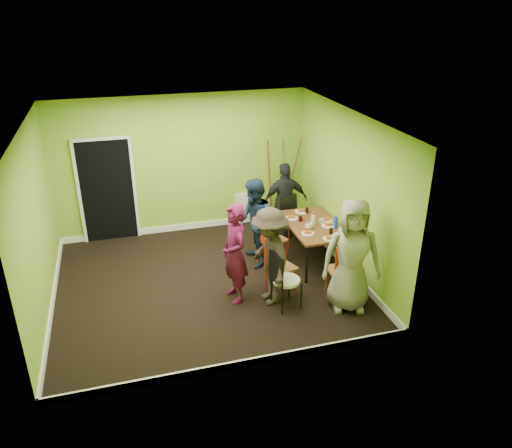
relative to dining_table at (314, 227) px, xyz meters
The scene contains 28 objects.
ground 2.14m from the dining_table, behind, with size 5.00×5.00×0.00m, color black.
room_walls 2.06m from the dining_table, behind, with size 5.04×4.54×2.82m.
dining_table is the anchor object (origin of this frame).
chair_left_far 0.84m from the dining_table, behind, with size 0.56×0.55×1.05m.
chair_left_near 1.31m from the dining_table, 138.24° to the right, with size 0.53×0.52×0.98m.
chair_back_end 0.96m from the dining_table, 99.08° to the left, with size 0.46×0.52×0.94m.
chair_front_end 1.31m from the dining_table, 90.49° to the right, with size 0.44×0.45×1.01m.
chair_bentwood 1.63m from the dining_table, 128.80° to the right, with size 0.46×0.45×0.98m.
easel 1.82m from the dining_table, 89.86° to the left, with size 0.76×0.71×1.89m.
plate_near_left 0.46m from the dining_table, 130.41° to the left, with size 0.23×0.23×0.01m, color white.
plate_near_right 0.42m from the dining_table, 126.60° to the right, with size 0.22×0.22×0.01m, color white.
plate_far_back 0.59m from the dining_table, 91.58° to the left, with size 0.25×0.25×0.01m, color white.
plate_far_front 0.63m from the dining_table, 87.69° to the right, with size 0.22×0.22×0.01m, color white.
plate_wall_back 0.30m from the dining_table, 16.32° to the left, with size 0.22×0.22×0.01m, color white.
plate_wall_front 0.27m from the dining_table, 31.93° to the right, with size 0.26×0.26×0.01m, color white.
thermos 0.17m from the dining_table, 131.04° to the right, with size 0.07×0.07×0.22m, color white.
blue_bottle 0.43m from the dining_table, 39.82° to the right, with size 0.07×0.07×0.22m, color #1845B4.
orange_bottle 0.24m from the dining_table, 131.51° to the left, with size 0.04×0.04×0.08m, color red.
glass_mid 0.28m from the dining_table, 136.69° to the left, with size 0.06×0.06×0.10m, color black.
glass_back 0.51m from the dining_table, 83.34° to the left, with size 0.06×0.06×0.11m, color black.
glass_front 0.47m from the dining_table, 73.46° to the right, with size 0.06×0.06×0.10m, color black.
cup_a 0.25m from the dining_table, 135.31° to the right, with size 0.13×0.13×0.10m, color white.
cup_b 0.17m from the dining_table, ahead, with size 0.09×0.09×0.09m, color white.
person_standing 1.86m from the dining_table, 153.77° to the right, with size 0.60×0.39×1.63m, color #510E32.
person_left_far 1.08m from the dining_table, 168.86° to the left, with size 0.78×0.61×1.61m, color #162437.
person_left_near 1.56m from the dining_table, 138.16° to the right, with size 1.04×0.60×1.60m, color #2C241D.
person_back_end 1.12m from the dining_table, 98.41° to the left, with size 0.91×0.38×1.56m, color black.
person_front_end 1.55m from the dining_table, 90.80° to the right, with size 0.89×0.58×1.82m, color gray.
Camera 1 is at (-1.23, -7.28, 4.49)m, focal length 35.00 mm.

